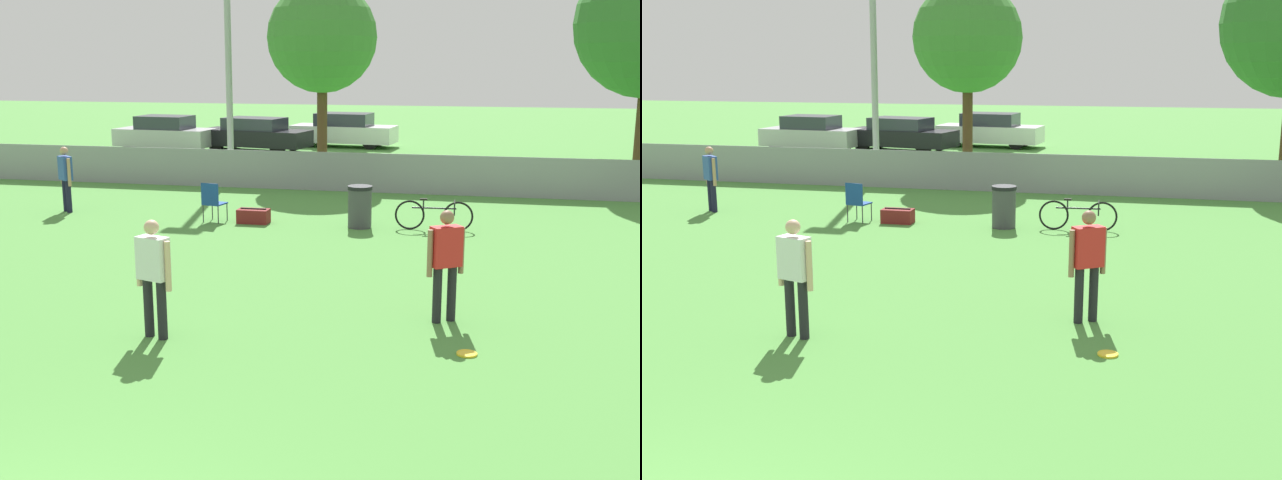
% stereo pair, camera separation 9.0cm
% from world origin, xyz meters
% --- Properties ---
extents(fence_backline, '(26.69, 0.07, 1.21)m').
position_xyz_m(fence_backline, '(0.00, 18.00, 0.55)').
color(fence_backline, gray).
rests_on(fence_backline, ground_plane).
extents(light_pole, '(0.90, 0.36, 8.62)m').
position_xyz_m(light_pole, '(-4.74, 19.88, 5.07)').
color(light_pole, '#9E9EA3').
rests_on(light_pole, ground_plane).
extents(tree_near_pole, '(3.39, 3.39, 6.00)m').
position_xyz_m(tree_near_pole, '(-1.98, 20.68, 4.29)').
color(tree_near_pole, '#4C331E').
rests_on(tree_near_pole, ground_plane).
extents(player_receiver_white, '(0.56, 0.34, 1.62)m').
position_xyz_m(player_receiver_white, '(-0.90, 5.52, 0.93)').
color(player_receiver_white, black).
rests_on(player_receiver_white, ground_plane).
extents(player_defender_red, '(0.50, 0.42, 1.62)m').
position_xyz_m(player_defender_red, '(2.83, 7.05, 0.93)').
color(player_defender_red, black).
rests_on(player_defender_red, ground_plane).
extents(spectator_in_blue, '(0.45, 0.43, 1.59)m').
position_xyz_m(spectator_in_blue, '(-6.77, 13.48, 0.91)').
color(spectator_in_blue, '#191933').
rests_on(spectator_in_blue, ground_plane).
extents(frisbee_disc, '(0.27, 0.27, 0.03)m').
position_xyz_m(frisbee_disc, '(3.21, 5.78, 0.01)').
color(frisbee_disc, yellow).
rests_on(frisbee_disc, ground_plane).
extents(folding_chair_sideline, '(0.52, 0.52, 0.92)m').
position_xyz_m(folding_chair_sideline, '(-2.85, 13.06, 0.51)').
color(folding_chair_sideline, '#333338').
rests_on(folding_chair_sideline, ground_plane).
extents(bicycle_sideline, '(1.70, 0.44, 0.70)m').
position_xyz_m(bicycle_sideline, '(2.16, 13.26, 0.34)').
color(bicycle_sideline, black).
rests_on(bicycle_sideline, ground_plane).
extents(trash_bin, '(0.55, 0.55, 0.93)m').
position_xyz_m(trash_bin, '(0.53, 13.22, 0.47)').
color(trash_bin, '#3F3F44').
rests_on(trash_bin, ground_plane).
extents(gear_bag_sideline, '(0.71, 0.39, 0.35)m').
position_xyz_m(gear_bag_sideline, '(-1.92, 13.17, 0.16)').
color(gear_bag_sideline, maroon).
rests_on(gear_bag_sideline, ground_plane).
extents(parked_car_silver, '(4.09, 2.01, 1.40)m').
position_xyz_m(parked_car_silver, '(-9.85, 26.61, 0.67)').
color(parked_car_silver, black).
rests_on(parked_car_silver, ground_plane).
extents(parked_car_dark, '(4.72, 2.50, 1.34)m').
position_xyz_m(parked_car_dark, '(-6.20, 27.10, 0.67)').
color(parked_car_dark, black).
rests_on(parked_car_dark, ground_plane).
extents(parked_car_white, '(4.50, 2.11, 1.42)m').
position_xyz_m(parked_car_white, '(-2.99, 29.50, 0.69)').
color(parked_car_white, black).
rests_on(parked_car_white, ground_plane).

